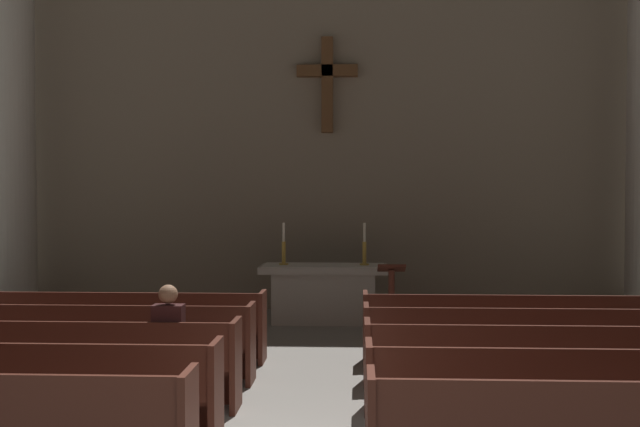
% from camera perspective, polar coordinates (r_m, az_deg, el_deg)
% --- Properties ---
extents(pew_left_row_2, '(3.95, 0.50, 0.95)m').
position_cam_1_polar(pew_left_row_2, '(7.80, -22.17, -11.93)').
color(pew_left_row_2, '#4C2319').
rests_on(pew_left_row_2, ground).
extents(pew_left_row_3, '(3.95, 0.50, 0.95)m').
position_cam_1_polar(pew_left_row_3, '(8.82, -19.01, -10.31)').
color(pew_left_row_3, '#4C2319').
rests_on(pew_left_row_3, ground).
extents(pew_left_row_4, '(3.95, 0.50, 0.95)m').
position_cam_1_polar(pew_left_row_4, '(9.86, -16.53, -9.01)').
color(pew_left_row_4, '#4C2319').
rests_on(pew_left_row_4, ground).
extents(pew_left_row_5, '(3.95, 0.50, 0.95)m').
position_cam_1_polar(pew_left_row_5, '(10.92, -14.54, -7.95)').
color(pew_left_row_5, '#4C2319').
rests_on(pew_left_row_5, ground).
extents(pew_right_row_2, '(3.95, 0.50, 0.95)m').
position_cam_1_polar(pew_right_row_2, '(7.40, 19.24, -12.65)').
color(pew_right_row_2, '#4C2319').
rests_on(pew_right_row_2, ground).
extents(pew_right_row_3, '(3.95, 0.50, 0.95)m').
position_cam_1_polar(pew_right_row_3, '(8.46, 17.03, -10.81)').
color(pew_right_row_3, '#4C2319').
rests_on(pew_right_row_3, ground).
extents(pew_right_row_4, '(3.95, 0.50, 0.95)m').
position_cam_1_polar(pew_right_row_4, '(9.54, 15.33, -9.36)').
color(pew_right_row_4, '#4C2319').
rests_on(pew_right_row_4, ground).
extents(pew_right_row_5, '(3.95, 0.50, 0.95)m').
position_cam_1_polar(pew_right_row_5, '(10.63, 13.99, -8.21)').
color(pew_right_row_5, '#4C2319').
rests_on(pew_right_row_5, ground).
extents(column_left_fourth, '(1.10, 1.10, 6.70)m').
position_cam_1_polar(column_left_fourth, '(15.31, -21.47, 5.21)').
color(column_left_fourth, '#ADA89E').
rests_on(column_left_fourth, ground).
extents(altar, '(2.20, 0.90, 1.01)m').
position_cam_1_polar(altar, '(13.55, 0.29, -5.79)').
color(altar, '#A8A399').
rests_on(altar, ground).
extents(candlestick_left, '(0.16, 0.16, 0.73)m').
position_cam_1_polar(candlestick_left, '(13.52, -2.68, -2.76)').
color(candlestick_left, '#B79338').
rests_on(candlestick_left, altar).
extents(candlestick_right, '(0.16, 0.16, 0.73)m').
position_cam_1_polar(candlestick_right, '(13.46, 3.27, -2.78)').
color(candlestick_right, '#B79338').
rests_on(candlestick_right, altar).
extents(apse_with_cross, '(12.54, 0.47, 7.83)m').
position_cam_1_polar(apse_with_cross, '(15.20, 0.57, 7.81)').
color(apse_with_cross, gray).
rests_on(apse_with_cross, ground).
extents(lectern, '(0.44, 0.36, 1.15)m').
position_cam_1_polar(lectern, '(12.35, 5.26, -6.45)').
color(lectern, '#4C2319').
rests_on(lectern, ground).
extents(lone_worshipper, '(0.32, 0.43, 1.32)m').
position_cam_1_polar(lone_worshipper, '(8.44, -10.92, -9.31)').
color(lone_worshipper, '#26262B').
rests_on(lone_worshipper, ground).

